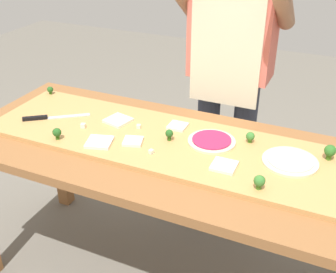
% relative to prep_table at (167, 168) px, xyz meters
% --- Properties ---
extents(prep_table, '(1.80, 0.75, 0.78)m').
position_rel_prep_table_xyz_m(prep_table, '(0.00, 0.00, 0.00)').
color(prep_table, brown).
rests_on(prep_table, ground).
extents(cutting_board, '(1.51, 0.46, 0.02)m').
position_rel_prep_table_xyz_m(cutting_board, '(-0.05, 0.02, 0.11)').
color(cutting_board, tan).
rests_on(cutting_board, prep_table).
extents(chefs_knife, '(0.26, 0.19, 0.02)m').
position_rel_prep_table_xyz_m(chefs_knife, '(-0.59, -0.02, 0.13)').
color(chefs_knife, '#B7BABF').
rests_on(chefs_knife, cutting_board).
extents(pizza_whole_cheese_artichoke, '(0.21, 0.21, 0.02)m').
position_rel_prep_table_xyz_m(pizza_whole_cheese_artichoke, '(0.49, 0.05, 0.13)').
color(pizza_whole_cheese_artichoke, beige).
rests_on(pizza_whole_cheese_artichoke, cutting_board).
extents(pizza_whole_beet_magenta, '(0.20, 0.20, 0.02)m').
position_rel_prep_table_xyz_m(pizza_whole_beet_magenta, '(0.17, 0.08, 0.13)').
color(pizza_whole_beet_magenta, beige).
rests_on(pizza_whole_beet_magenta, cutting_board).
extents(pizza_slice_far_left, '(0.13, 0.13, 0.01)m').
position_rel_prep_table_xyz_m(pizza_slice_far_left, '(-0.25, -0.12, 0.13)').
color(pizza_slice_far_left, silver).
rests_on(pizza_slice_far_left, cutting_board).
extents(pizza_slice_near_right, '(0.10, 0.10, 0.01)m').
position_rel_prep_table_xyz_m(pizza_slice_near_right, '(-0.13, -0.05, 0.13)').
color(pizza_slice_near_right, silver).
rests_on(pizza_slice_near_right, cutting_board).
extents(pizza_slice_center, '(0.12, 0.12, 0.01)m').
position_rel_prep_table_xyz_m(pizza_slice_center, '(-0.28, 0.08, 0.13)').
color(pizza_slice_center, silver).
rests_on(pizza_slice_center, cutting_board).
extents(pizza_slice_far_right, '(0.09, 0.09, 0.01)m').
position_rel_prep_table_xyz_m(pizza_slice_far_right, '(0.27, -0.08, 0.13)').
color(pizza_slice_far_right, silver).
rests_on(pizza_slice_far_right, cutting_board).
extents(pizza_slice_near_left, '(0.08, 0.08, 0.01)m').
position_rel_prep_table_xyz_m(pizza_slice_near_left, '(-0.01, 0.14, 0.13)').
color(pizza_slice_near_left, silver).
rests_on(pizza_slice_near_left, cutting_board).
extents(broccoli_floret_back_left, '(0.04, 0.04, 0.06)m').
position_rel_prep_table_xyz_m(broccoli_floret_back_left, '(0.62, 0.14, 0.16)').
color(broccoli_floret_back_left, '#366618').
rests_on(broccoli_floret_back_left, cutting_board).
extents(broccoli_floret_back_mid, '(0.03, 0.03, 0.04)m').
position_rel_prep_table_xyz_m(broccoli_floret_back_mid, '(-0.75, 0.21, 0.15)').
color(broccoli_floret_back_mid, '#2C5915').
rests_on(broccoli_floret_back_mid, cutting_board).
extents(broccoli_floret_front_right, '(0.03, 0.03, 0.05)m').
position_rel_prep_table_xyz_m(broccoli_floret_front_right, '(0.00, 0.02, 0.15)').
color(broccoli_floret_front_right, '#2C5915').
rests_on(broccoli_floret_front_right, cutting_board).
extents(broccoli_floret_back_right, '(0.04, 0.04, 0.05)m').
position_rel_prep_table_xyz_m(broccoli_floret_back_right, '(0.31, 0.14, 0.15)').
color(broccoli_floret_back_right, '#3F7220').
rests_on(broccoli_floret_back_right, cutting_board).
extents(broccoli_floret_front_left, '(0.04, 0.04, 0.05)m').
position_rel_prep_table_xyz_m(broccoli_floret_front_left, '(-0.43, -0.16, 0.15)').
color(broccoli_floret_front_left, '#2C5915').
rests_on(broccoli_floret_front_left, cutting_board).
extents(broccoli_floret_front_mid, '(0.04, 0.04, 0.05)m').
position_rel_prep_table_xyz_m(broccoli_floret_front_mid, '(0.42, -0.16, 0.15)').
color(broccoli_floret_front_mid, '#3F7220').
rests_on(broccoli_floret_front_mid, cutting_board).
extents(cheese_crumble_a, '(0.02, 0.02, 0.02)m').
position_rel_prep_table_xyz_m(cheese_crumble_a, '(-0.39, -0.03, 0.13)').
color(cheese_crumble_a, silver).
rests_on(cheese_crumble_a, cutting_board).
extents(cheese_crumble_b, '(0.02, 0.02, 0.02)m').
position_rel_prep_table_xyz_m(cheese_crumble_b, '(-0.02, -0.10, 0.13)').
color(cheese_crumble_b, silver).
rests_on(cheese_crumble_b, cutting_board).
extents(cheese_crumble_c, '(0.02, 0.02, 0.02)m').
position_rel_prep_table_xyz_m(cheese_crumble_c, '(-0.17, 0.07, 0.13)').
color(cheese_crumble_c, silver).
rests_on(cheese_crumble_c, cutting_board).
extents(cook_center, '(0.54, 0.39, 1.67)m').
position_rel_prep_table_xyz_m(cook_center, '(0.08, 0.58, 0.32)').
color(cook_center, '#333847').
rests_on(cook_center, ground).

